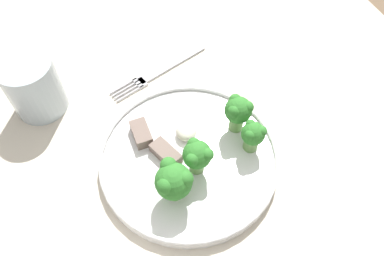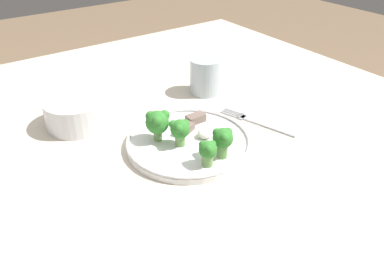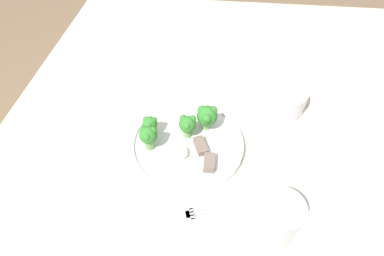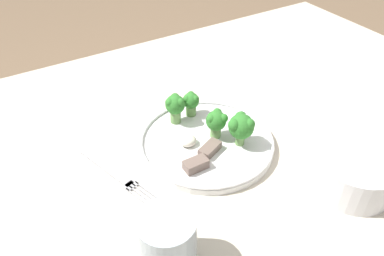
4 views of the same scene
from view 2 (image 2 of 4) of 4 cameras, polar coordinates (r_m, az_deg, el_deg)
name	(u,v)px [view 2 (image 2 of 4)]	position (r m, az deg, el deg)	size (l,w,h in m)	color
table	(150,156)	(0.88, -6.37, -4.27)	(1.35, 1.15, 0.73)	beige
dinner_plate	(188,142)	(0.76, -0.58, -2.11)	(0.25, 0.25, 0.02)	white
fork	(258,122)	(0.85, 10.02, 0.85)	(0.07, 0.18, 0.00)	#B2B2B7
cream_bowl	(77,113)	(0.86, -17.18, 2.22)	(0.13, 0.13, 0.06)	silver
drinking_glass	(205,78)	(0.96, 2.05, 7.68)	(0.08, 0.08, 0.09)	#B2C1CC
broccoli_floret_near_rim_left	(157,122)	(0.74, -5.32, 0.91)	(0.05, 0.05, 0.06)	#709E56
broccoli_floret_center_left	(180,129)	(0.73, -1.83, -0.23)	(0.04, 0.04, 0.06)	#709E56
broccoli_floret_back_left	(208,151)	(0.68, 2.42, -3.48)	(0.03, 0.03, 0.05)	#709E56
broccoli_floret_front_left	(223,139)	(0.70, 4.72, -1.70)	(0.04, 0.04, 0.06)	#709E56
meat_slice_front_slice	(196,118)	(0.82, 0.57, 1.48)	(0.04, 0.02, 0.02)	#756056
meat_slice_middle_slice	(185,129)	(0.78, -1.06, -0.18)	(0.05, 0.04, 0.02)	#756056
sauce_dollop	(205,133)	(0.77, 1.99, -0.83)	(0.03, 0.03, 0.02)	silver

